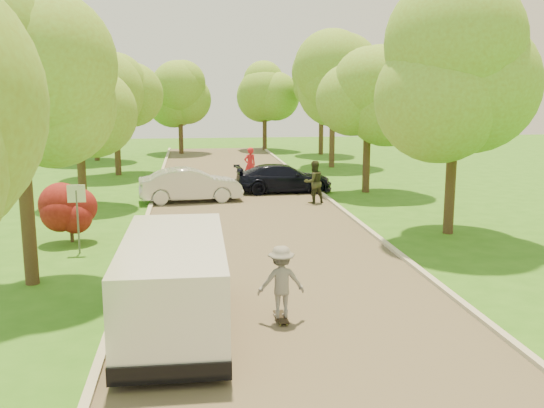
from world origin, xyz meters
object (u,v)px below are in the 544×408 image
person_olive (314,182)px  longboard (281,317)px  skateboarder (281,282)px  silver_sedan (191,185)px  minivan (174,283)px  dark_sedan (283,178)px  person_striped (250,165)px  street_sign (77,204)px

person_olive → longboard: bearing=59.0°
skateboarder → silver_sedan: bearing=-84.6°
silver_sedan → skateboarder: bearing=-178.5°
minivan → silver_sedan: size_ratio=1.16×
minivan → skateboarder: 2.33m
longboard → minivan: bearing=3.8°
minivan → dark_sedan: bearing=74.6°
person_olive → minivan: bearing=50.8°
minivan → longboard: size_ratio=6.47×
longboard → person_striped: (1.34, 20.58, 0.88)m
person_striped → dark_sedan: bearing=88.9°
minivan → silver_sedan: bearing=89.3°
dark_sedan → person_olive: (0.90, -3.17, 0.26)m
longboard → person_olive: (3.56, 13.84, 0.88)m
minivan → person_striped: size_ratio=2.79×
minivan → skateboarder: bearing=6.5°
minivan → silver_sedan: (0.37, 15.27, -0.29)m
dark_sedan → person_olive: bearing=-165.7°
silver_sedan → person_striped: 6.44m
street_sign → person_striped: street_sign is taller
person_striped → person_olive: same height
street_sign → person_olive: size_ratio=1.12×
dark_sedan → person_striped: person_striped is taller
minivan → longboard: (2.31, 0.23, -0.97)m
street_sign → dark_sedan: street_sign is taller
street_sign → dark_sedan: size_ratio=0.45×
person_striped → person_olive: 7.09m
street_sign → person_olive: bearing=39.3°
street_sign → silver_sedan: bearing=67.8°
skateboarder → person_olive: 14.30m
longboard → skateboarder: (-0.00, -0.00, 0.82)m
silver_sedan → longboard: 15.18m
person_olive → dark_sedan: bearing=-90.7°
skateboarder → person_striped: bearing=-95.7°
street_sign → skateboarder: size_ratio=1.35×
silver_sedan → longboard: (1.94, -15.04, -0.68)m
skateboarder → person_olive: bearing=-106.4°
street_sign → silver_sedan: size_ratio=0.47×
silver_sedan → person_striped: person_striped is taller
silver_sedan → longboard: bearing=-178.5°
longboard → person_striped: 20.64m
person_striped → person_olive: size_ratio=1.00×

